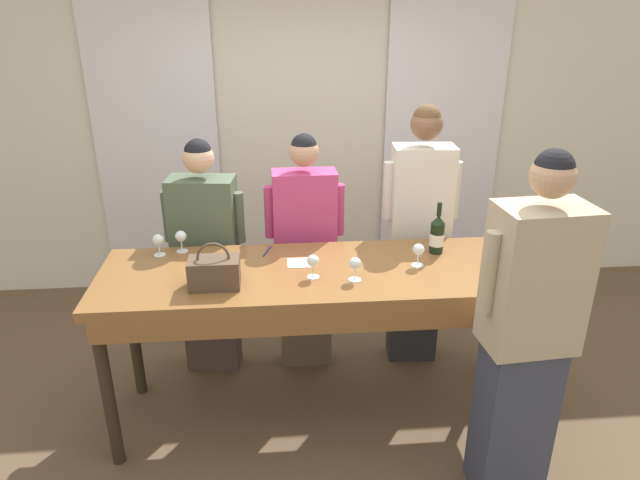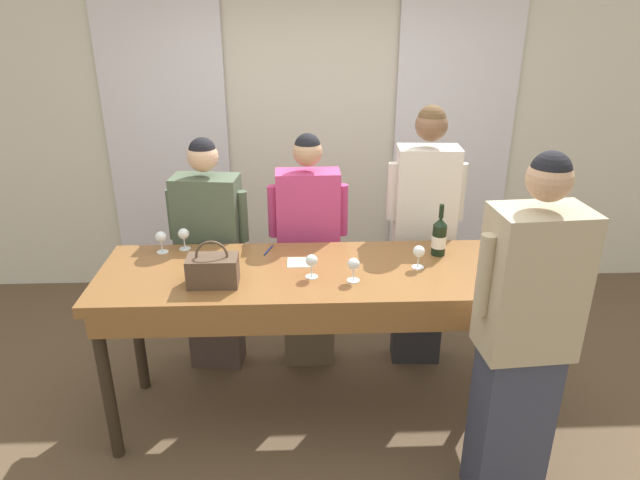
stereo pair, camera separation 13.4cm
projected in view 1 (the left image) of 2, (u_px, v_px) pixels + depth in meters
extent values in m
plane|color=brown|center=(321.00, 412.00, 3.65)|extent=(18.00, 18.00, 0.00)
cube|color=silver|center=(302.00, 131.00, 4.87)|extent=(12.00, 0.06, 2.80)
cube|color=white|center=(157.00, 142.00, 4.74)|extent=(1.01, 0.03, 2.69)
cube|color=white|center=(442.00, 137.00, 4.93)|extent=(1.01, 0.03, 2.69)
cube|color=brown|center=(321.00, 275.00, 3.27)|extent=(2.53, 0.78, 0.06)
cube|color=brown|center=(327.00, 323.00, 2.96)|extent=(2.43, 0.03, 0.12)
cylinder|color=#2D2319|center=(108.00, 393.00, 3.08)|extent=(0.07, 0.07, 0.95)
cylinder|color=#2D2319|center=(532.00, 371.00, 3.27)|extent=(0.07, 0.07, 0.95)
cylinder|color=#2D2319|center=(133.00, 330.00, 3.67)|extent=(0.07, 0.07, 0.95)
cylinder|color=#2D2319|center=(492.00, 315.00, 3.85)|extent=(0.07, 0.07, 0.95)
cylinder|color=black|center=(437.00, 238.00, 3.44)|extent=(0.08, 0.08, 0.19)
cone|color=black|center=(438.00, 220.00, 3.40)|extent=(0.08, 0.08, 0.05)
cylinder|color=black|center=(439.00, 209.00, 3.37)|extent=(0.03, 0.03, 0.08)
cylinder|color=white|center=(437.00, 239.00, 3.45)|extent=(0.09, 0.09, 0.08)
cube|color=brown|center=(214.00, 273.00, 3.04)|extent=(0.27, 0.16, 0.16)
torus|color=brown|center=(213.00, 258.00, 3.00)|extent=(0.18, 0.01, 0.18)
cylinder|color=white|center=(437.00, 242.00, 3.62)|extent=(0.07, 0.07, 0.00)
cylinder|color=white|center=(438.00, 237.00, 3.60)|extent=(0.01, 0.01, 0.07)
sphere|color=white|center=(438.00, 227.00, 3.58)|extent=(0.07, 0.07, 0.07)
sphere|color=maroon|center=(438.00, 229.00, 3.58)|extent=(0.04, 0.04, 0.04)
cylinder|color=white|center=(160.00, 255.00, 3.44)|extent=(0.07, 0.07, 0.00)
cylinder|color=white|center=(159.00, 249.00, 3.42)|extent=(0.01, 0.01, 0.07)
sphere|color=white|center=(158.00, 240.00, 3.40)|extent=(0.07, 0.07, 0.07)
sphere|color=maroon|center=(158.00, 241.00, 3.40)|extent=(0.04, 0.04, 0.04)
cylinder|color=white|center=(355.00, 280.00, 3.13)|extent=(0.07, 0.07, 0.00)
cylinder|color=white|center=(355.00, 274.00, 3.12)|extent=(0.01, 0.01, 0.07)
sphere|color=white|center=(355.00, 263.00, 3.09)|extent=(0.07, 0.07, 0.07)
cylinder|color=white|center=(417.00, 265.00, 3.30)|extent=(0.07, 0.07, 0.00)
cylinder|color=white|center=(418.00, 260.00, 3.29)|extent=(0.01, 0.01, 0.07)
sphere|color=white|center=(418.00, 250.00, 3.26)|extent=(0.07, 0.07, 0.07)
cylinder|color=white|center=(313.00, 277.00, 3.16)|extent=(0.07, 0.07, 0.00)
cylinder|color=white|center=(313.00, 271.00, 3.15)|extent=(0.01, 0.01, 0.07)
sphere|color=white|center=(313.00, 261.00, 3.13)|extent=(0.07, 0.07, 0.07)
sphere|color=maroon|center=(313.00, 262.00, 3.13)|extent=(0.04, 0.04, 0.04)
cylinder|color=white|center=(528.00, 270.00, 3.25)|extent=(0.07, 0.07, 0.00)
cylinder|color=white|center=(529.00, 264.00, 3.23)|extent=(0.01, 0.01, 0.07)
sphere|color=white|center=(531.00, 254.00, 3.21)|extent=(0.07, 0.07, 0.07)
cylinder|color=white|center=(182.00, 251.00, 3.49)|extent=(0.07, 0.07, 0.00)
cylinder|color=white|center=(182.00, 246.00, 3.47)|extent=(0.01, 0.01, 0.07)
sphere|color=white|center=(181.00, 236.00, 3.45)|extent=(0.07, 0.07, 0.07)
sphere|color=maroon|center=(181.00, 237.00, 3.45)|extent=(0.04, 0.04, 0.04)
cube|color=white|center=(299.00, 263.00, 3.33)|extent=(0.13, 0.13, 0.00)
cylinder|color=#193399|center=(267.00, 251.00, 3.48)|extent=(0.05, 0.14, 0.01)
cube|color=#473833|center=(212.00, 317.00, 3.99)|extent=(0.38, 0.24, 0.78)
cube|color=#4C5B47|center=(204.00, 224.00, 3.71)|extent=(0.45, 0.28, 0.62)
sphere|color=#DBAD89|center=(198.00, 158.00, 3.54)|extent=(0.20, 0.20, 0.20)
sphere|color=black|center=(198.00, 152.00, 3.53)|extent=(0.17, 0.17, 0.17)
cylinder|color=#4C5B47|center=(239.00, 218.00, 3.68)|extent=(0.08, 0.08, 0.34)
cylinder|color=#4C5B47|center=(168.00, 217.00, 3.70)|extent=(0.08, 0.08, 0.34)
cube|color=brown|center=(306.00, 312.00, 4.03)|extent=(0.36, 0.18, 0.80)
cube|color=#C63D7A|center=(305.00, 218.00, 3.75)|extent=(0.42, 0.21, 0.63)
sphere|color=tan|center=(304.00, 152.00, 3.58)|extent=(0.19, 0.19, 0.19)
sphere|color=black|center=(304.00, 147.00, 3.57)|extent=(0.17, 0.17, 0.17)
cylinder|color=#C63D7A|center=(339.00, 210.00, 3.76)|extent=(0.07, 0.07, 0.35)
cylinder|color=#C63D7A|center=(270.00, 212.00, 3.71)|extent=(0.07, 0.07, 0.35)
cube|color=#28282D|center=(414.00, 302.00, 4.08)|extent=(0.35, 0.21, 0.88)
cube|color=silver|center=(421.00, 198.00, 3.77)|extent=(0.41, 0.25, 0.70)
sphere|color=brown|center=(427.00, 124.00, 3.58)|extent=(0.20, 0.20, 0.20)
sphere|color=brown|center=(427.00, 118.00, 3.56)|extent=(0.18, 0.18, 0.18)
cylinder|color=silver|center=(455.00, 190.00, 3.75)|extent=(0.07, 0.07, 0.38)
cylinder|color=silver|center=(389.00, 190.00, 3.74)|extent=(0.07, 0.07, 0.38)
cube|color=#383D51|center=(513.00, 418.00, 2.94)|extent=(0.38, 0.26, 0.90)
cube|color=tan|center=(536.00, 279.00, 2.63)|extent=(0.44, 0.31, 0.71)
sphere|color=tan|center=(553.00, 176.00, 2.44)|extent=(0.20, 0.20, 0.20)
sphere|color=black|center=(554.00, 168.00, 2.42)|extent=(0.17, 0.17, 0.17)
cylinder|color=tan|center=(490.00, 272.00, 2.57)|extent=(0.08, 0.08, 0.39)
cylinder|color=tan|center=(584.00, 265.00, 2.64)|extent=(0.08, 0.08, 0.39)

